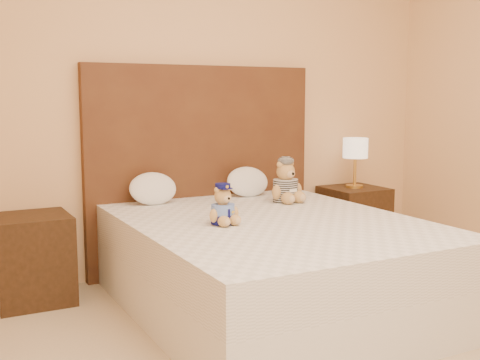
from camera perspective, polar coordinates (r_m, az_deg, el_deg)
name	(u,v)px	position (r m, az deg, el deg)	size (l,w,h in m)	color
bed	(271,264)	(3.65, 3.00, -8.00)	(1.60, 2.00, 0.55)	white
headboard	(202,169)	(4.44, -3.61, 1.09)	(1.75, 0.08, 1.50)	#523018
nightstand_left	(33,259)	(3.99, -19.02, -7.08)	(0.45, 0.45, 0.55)	#392112
nightstand_right	(353,221)	(4.99, 10.71, -3.82)	(0.45, 0.45, 0.55)	#392112
lamp	(355,151)	(4.90, 10.88, 2.75)	(0.20, 0.20, 0.40)	gold
teddy_police	(223,204)	(3.43, -1.64, -2.31)	(0.20, 0.19, 0.23)	#AC7543
teddy_prisoner	(286,181)	(4.17, 4.34, -0.09)	(0.26, 0.25, 0.29)	#AC7543
pillow_left	(153,187)	(4.12, -8.26, -0.66)	(0.33, 0.22, 0.23)	white
pillow_right	(248,180)	(4.42, 0.72, -0.02)	(0.33, 0.21, 0.23)	white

